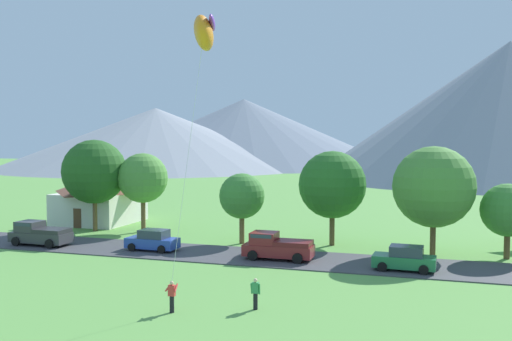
{
  "coord_description": "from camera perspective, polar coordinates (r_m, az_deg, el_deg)",
  "views": [
    {
      "loc": [
        9.48,
        -13.64,
        9.07
      ],
      "look_at": [
        0.46,
        14.99,
        7.38
      ],
      "focal_mm": 39.37,
      "sensor_mm": 36.0,
      "label": 1
    }
  ],
  "objects": [
    {
      "name": "parked_car_blue_mid_east",
      "position": [
        46.44,
        -10.45,
        -7.01
      ],
      "size": [
        4.26,
        2.2,
        1.68
      ],
      "color": "#2847A8",
      "rests_on": "road_strip"
    },
    {
      "name": "parked_car_green_mid_west",
      "position": [
        40.21,
        14.87,
        -8.66
      ],
      "size": [
        4.27,
        2.22,
        1.68
      ],
      "color": "#237042",
      "rests_on": "road_strip"
    },
    {
      "name": "tree_near_left",
      "position": [
        46.41,
        24.21,
        -3.7
      ],
      "size": [
        4.02,
        4.02,
        5.73
      ],
      "color": "brown",
      "rests_on": "ground"
    },
    {
      "name": "tree_far_right",
      "position": [
        55.64,
        -11.43,
        -0.77
      ],
      "size": [
        4.85,
        4.85,
        7.7
      ],
      "color": "brown",
      "rests_on": "ground"
    },
    {
      "name": "house_left_center",
      "position": [
        63.14,
        -15.63,
        -2.74
      ],
      "size": [
        8.01,
        8.61,
        5.12
      ],
      "color": "silver",
      "rests_on": "ground"
    },
    {
      "name": "mountain_east_ridge",
      "position": [
        142.19,
        24.32,
        5.63
      ],
      "size": [
        91.06,
        91.06,
        31.51
      ],
      "primitive_type": "cone",
      "color": "slate",
      "rests_on": "ground"
    },
    {
      "name": "kite_flyer_with_kite",
      "position": [
        31.03,
        -5.31,
        13.38
      ],
      "size": [
        2.53,
        3.94,
        15.77
      ],
      "color": "black",
      "rests_on": "ground"
    },
    {
      "name": "tree_left_of_center",
      "position": [
        48.02,
        7.76,
        -1.44
      ],
      "size": [
        5.73,
        5.73,
        8.07
      ],
      "color": "brown",
      "rests_on": "ground"
    },
    {
      "name": "road_strip",
      "position": [
        42.68,
        4.3,
        -9.01
      ],
      "size": [
        160.0,
        6.48,
        0.08
      ],
      "primitive_type": "cube",
      "color": "#424247",
      "rests_on": "ground"
    },
    {
      "name": "mountain_west_ridge",
      "position": [
        178.63,
        -10.14,
        3.27
      ],
      "size": [
        97.06,
        97.06,
        18.78
      ],
      "primitive_type": "cone",
      "color": "#8E939E",
      "rests_on": "ground"
    },
    {
      "name": "tree_right_of_center",
      "position": [
        57.23,
        -16.11,
        -0.13
      ],
      "size": [
        6.3,
        6.3,
        9.02
      ],
      "color": "brown",
      "rests_on": "ground"
    },
    {
      "name": "pickup_truck_charcoal_west_side",
      "position": [
        51.29,
        -21.15,
        -5.98
      ],
      "size": [
        5.24,
        2.4,
        1.99
      ],
      "color": "#333338",
      "rests_on": "road_strip"
    },
    {
      "name": "watcher_person",
      "position": [
        30.5,
        -0.06,
        -12.36
      ],
      "size": [
        0.56,
        0.24,
        1.68
      ],
      "color": "black",
      "rests_on": "ground"
    },
    {
      "name": "tree_near_right",
      "position": [
        48.5,
        -1.45,
        -2.63
      ],
      "size": [
        3.94,
        3.94,
        6.12
      ],
      "color": "brown",
      "rests_on": "ground"
    },
    {
      "name": "pickup_truck_maroon_east_side",
      "position": [
        42.35,
        2.1,
        -7.69
      ],
      "size": [
        5.21,
        2.34,
        1.99
      ],
      "color": "maroon",
      "rests_on": "road_strip"
    },
    {
      "name": "tree_center",
      "position": [
        45.64,
        17.61,
        -1.6
      ],
      "size": [
        6.33,
        6.33,
        8.53
      ],
      "color": "brown",
      "rests_on": "ground"
    },
    {
      "name": "mountain_far_west_ridge",
      "position": [
        198.2,
        -1.23,
        3.94
      ],
      "size": [
        106.02,
        106.02,
        23.11
      ],
      "primitive_type": "cone",
      "color": "slate",
      "rests_on": "ground"
    }
  ]
}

